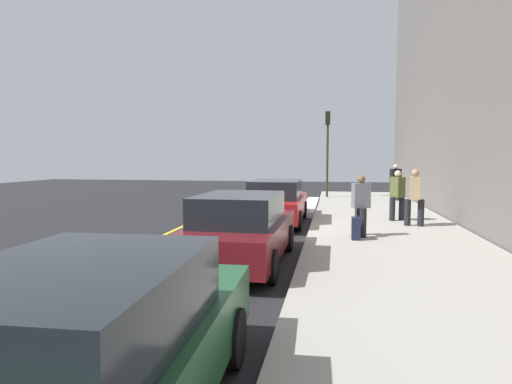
# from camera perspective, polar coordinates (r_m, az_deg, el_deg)

# --- Properties ---
(ground_plane) EXTENTS (56.00, 56.00, 0.00)m
(ground_plane) POSITION_cam_1_polar(r_m,az_deg,el_deg) (13.78, 3.08, -4.92)
(ground_plane) COLOR black
(sidewalk) EXTENTS (28.00, 4.60, 0.15)m
(sidewalk) POSITION_cam_1_polar(r_m,az_deg,el_deg) (13.77, 16.89, -4.81)
(sidewalk) COLOR #A39E93
(sidewalk) RESTS_ON ground
(lane_stripe_centre) EXTENTS (28.00, 0.14, 0.01)m
(lane_stripe_centre) POSITION_cam_1_polar(r_m,az_deg,el_deg) (14.53, -9.58, -4.47)
(lane_stripe_centre) COLOR gold
(lane_stripe_centre) RESTS_ON ground
(snow_bank_curb) EXTENTS (6.48, 0.56, 0.22)m
(snow_bank_curb) POSITION_cam_1_polar(r_m,az_deg,el_deg) (19.47, 7.26, -1.85)
(snow_bank_curb) COLOR white
(snow_bank_curb) RESTS_ON ground
(parked_car_green) EXTENTS (4.46, 2.03, 1.51)m
(parked_car_green) POSITION_cam_1_polar(r_m,az_deg,el_deg) (3.76, -21.33, -19.34)
(parked_car_green) COLOR black
(parked_car_green) RESTS_ON ground
(parked_car_maroon) EXTENTS (4.52, 1.93, 1.51)m
(parked_car_maroon) POSITION_cam_1_polar(r_m,az_deg,el_deg) (9.13, -2.01, -4.94)
(parked_car_maroon) COLOR black
(parked_car_maroon) RESTS_ON ground
(parked_car_red) EXTENTS (4.80, 1.92, 1.51)m
(parked_car_red) POSITION_cam_1_polar(r_m,az_deg,el_deg) (14.80, 2.77, -1.30)
(parked_car_red) COLOR black
(parked_car_red) RESTS_ON ground
(pedestrian_olive_coat) EXTENTS (0.54, 0.52, 1.70)m
(pedestrian_olive_coat) POSITION_cam_1_polar(r_m,az_deg,el_deg) (15.23, 18.31, -0.24)
(pedestrian_olive_coat) COLOR black
(pedestrian_olive_coat) RESTS_ON sidewalk
(pedestrian_grey_coat) EXTENTS (0.53, 0.51, 1.65)m
(pedestrian_grey_coat) POSITION_cam_1_polar(r_m,az_deg,el_deg) (11.87, 13.79, -1.54)
(pedestrian_grey_coat) COLOR black
(pedestrian_grey_coat) RESTS_ON sidewalk
(pedestrian_tan_coat) EXTENTS (0.52, 0.58, 1.77)m
(pedestrian_tan_coat) POSITION_cam_1_polar(r_m,az_deg,el_deg) (14.18, 20.37, -0.47)
(pedestrian_tan_coat) COLOR black
(pedestrian_tan_coat) RESTS_ON sidewalk
(pedestrian_black_coat) EXTENTS (0.57, 0.57, 1.81)m
(pedestrian_black_coat) POSITION_cam_1_polar(r_m,az_deg,el_deg) (22.67, 18.07, 1.41)
(pedestrian_black_coat) COLOR black
(pedestrian_black_coat) RESTS_ON sidewalk
(traffic_light_pole) EXTENTS (0.35, 0.26, 4.61)m
(traffic_light_pole) POSITION_cam_1_polar(r_m,az_deg,el_deg) (23.57, 9.51, 6.88)
(traffic_light_pole) COLOR #2D2D19
(traffic_light_pole) RESTS_ON sidewalk
(rolling_suitcase) EXTENTS (0.34, 0.22, 0.94)m
(rolling_suitcase) POSITION_cam_1_polar(r_m,az_deg,el_deg) (11.44, 13.16, -4.73)
(rolling_suitcase) COLOR #191E38
(rolling_suitcase) RESTS_ON sidewalk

